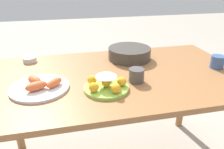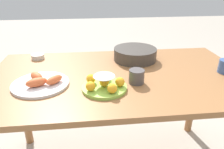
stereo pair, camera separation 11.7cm
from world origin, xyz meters
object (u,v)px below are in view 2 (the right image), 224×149
seafood_platter (41,83)px  cake_plate (104,84)px  sauce_bowl (38,56)px  dining_table (118,89)px  serving_bowl (135,54)px  cup_near (137,76)px

seafood_platter → cake_plate: bearing=-13.1°
sauce_bowl → seafood_platter: bearing=-77.0°
sauce_bowl → cake_plate: bearing=-49.1°
dining_table → serving_bowl: serving_bowl is taller
cake_plate → sauce_bowl: bearing=130.9°
cup_near → seafood_platter: bearing=177.2°
dining_table → cake_plate: bearing=-120.3°
cake_plate → cup_near: bearing=16.0°
dining_table → cake_plate: size_ratio=6.53×
serving_bowl → sauce_bowl: size_ratio=3.30×
sauce_bowl → cup_near: bearing=-36.1°
dining_table → seafood_platter: seafood_platter is taller
sauce_bowl → dining_table: bearing=-31.5°
cake_plate → cup_near: size_ratio=2.79×
serving_bowl → cup_near: (-0.06, -0.34, -0.01)m
sauce_bowl → cup_near: size_ratio=1.05×
cake_plate → seafood_platter: cake_plate is taller
sauce_bowl → seafood_platter: (0.09, -0.41, -0.00)m
dining_table → cup_near: cup_near is taller
cake_plate → dining_table: bearing=59.7°
dining_table → cup_near: size_ratio=18.22×
serving_bowl → cup_near: bearing=-100.5°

